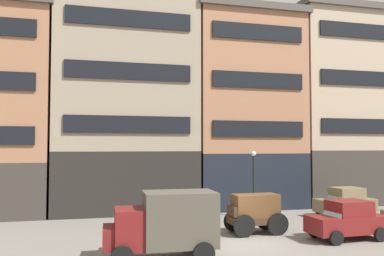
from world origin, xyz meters
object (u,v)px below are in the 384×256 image
at_px(draft_horse, 198,211).
at_px(pedestrian_officer, 182,210).
at_px(sedan_parked_curb, 347,220).
at_px(streetlamp_curbside, 254,174).
at_px(sedan_light, 345,202).
at_px(cargo_wagon, 255,211).
at_px(delivery_truck_far, 165,223).

bearing_deg(draft_horse, pedestrian_officer, 97.84).
bearing_deg(sedan_parked_curb, streetlamp_curbside, 106.29).
bearing_deg(sedan_light, cargo_wagon, -157.24).
relative_size(cargo_wagon, delivery_truck_far, 0.66).
relative_size(draft_horse, delivery_truck_far, 0.53).
relative_size(sedan_parked_curb, pedestrian_officer, 2.10).
xyz_separation_m(cargo_wagon, streetlamp_curbside, (1.81, 4.39, 1.52)).
distance_m(delivery_truck_far, pedestrian_officer, 6.09).
relative_size(draft_horse, sedan_parked_curb, 0.62).
height_order(sedan_light, streetlamp_curbside, streetlamp_curbside).
relative_size(sedan_light, sedan_parked_curb, 1.01).
distance_m(cargo_wagon, sedan_light, 8.06).
bearing_deg(pedestrian_officer, sedan_parked_curb, -32.53).
relative_size(cargo_wagon, sedan_light, 0.77).
bearing_deg(streetlamp_curbside, pedestrian_officer, -156.69).
xyz_separation_m(pedestrian_officer, streetlamp_curbside, (5.07, 2.18, 1.69)).
bearing_deg(streetlamp_curbside, sedan_light, -12.75).
relative_size(pedestrian_officer, streetlamp_curbside, 0.44).
xyz_separation_m(draft_horse, streetlamp_curbside, (4.76, 4.39, 1.40)).
bearing_deg(pedestrian_officer, delivery_truck_far, -109.28).
bearing_deg(cargo_wagon, sedan_parked_curb, -31.09).
height_order(delivery_truck_far, pedestrian_officer, delivery_truck_far).
height_order(delivery_truck_far, sedan_light, delivery_truck_far).
bearing_deg(sedan_parked_curb, sedan_light, 55.71).
distance_m(sedan_parked_curb, streetlamp_curbside, 7.16).
xyz_separation_m(delivery_truck_far, sedan_light, (12.69, 6.64, -0.51)).
height_order(cargo_wagon, delivery_truck_far, delivery_truck_far).
relative_size(draft_horse, pedestrian_officer, 1.31).
bearing_deg(draft_horse, streetlamp_curbside, 42.66).
distance_m(sedan_light, streetlamp_curbside, 6.02).
xyz_separation_m(sedan_light, sedan_parked_curb, (-3.67, -5.39, 0.00)).
height_order(sedan_light, pedestrian_officer, sedan_light).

